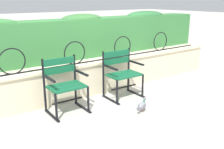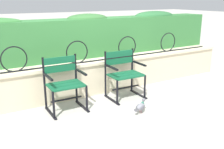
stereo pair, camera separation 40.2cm
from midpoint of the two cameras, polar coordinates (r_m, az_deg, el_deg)
The scene contains 7 objects.
ground_plane at distance 4.44m, azimuth 3.44°, elevation -7.24°, with size 60.00×60.00×0.00m, color #BCB7AD.
stone_wall at distance 5.01m, azimuth -1.95°, elevation -0.48°, with size 6.41×0.41×0.64m.
iron_arch_fence at distance 4.70m, azimuth -4.63°, elevation 4.57°, with size 5.89×0.02×0.42m.
hedge_row at distance 5.25m, azimuth -4.22°, elevation 8.44°, with size 6.28×0.54×0.86m.
park_chair_left at distance 4.25m, azimuth -7.86°, elevation -1.73°, with size 0.60×0.53×0.88m.
park_chair_right at distance 4.78m, azimuth 4.99°, elevation 0.39°, with size 0.64×0.54×0.87m.
pigeon_near_chairs at distance 4.24m, azimuth 9.04°, elevation -7.02°, with size 0.28×0.17×0.22m.
Camera 2 is at (-2.14, -3.47, 1.78)m, focal length 41.58 mm.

